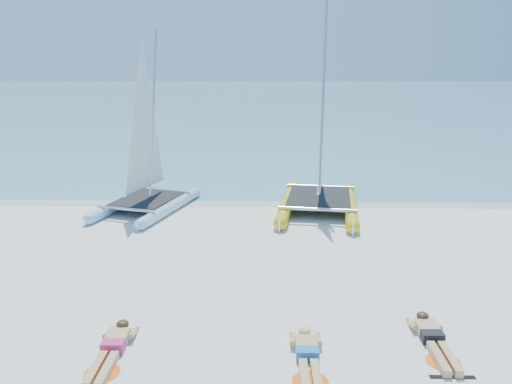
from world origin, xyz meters
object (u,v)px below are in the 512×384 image
Objects in this scene: towel_a at (109,361)px; sunbather_c at (433,338)px; sunbather_a at (112,348)px; catamaran_yellow at (321,141)px; sunbather_b at (308,355)px; towel_b at (308,368)px; catamaran_blue at (146,156)px; towel_c at (436,350)px.

sunbather_c reaches higher than towel_a.
sunbather_a is at bearing 90.00° from towel_a.
sunbather_b is (-1.09, -9.14, -2.08)m from catamaran_yellow.
sunbather_b is at bearing -2.50° from sunbather_a.
towel_b is (-1.09, -9.33, -2.19)m from catamaran_yellow.
sunbather_c is (1.09, -8.57, -2.08)m from catamaran_yellow.
catamaran_blue is 9.85m from sunbather_b.
catamaran_blue is 10.76m from towel_c.
sunbather_c is at bearing 14.47° from sunbather_b.
catamaran_blue reaches higher than sunbather_b.
catamaran_yellow is 9.64m from towel_b.
towel_a is at bearing -173.49° from sunbather_c.
towel_a is 5.40m from towel_c.
towel_b is 1.00× the size of towel_c.
catamaran_yellow is at bearing 64.96° from towel_a.
sunbather_c is (0.00, 0.19, 0.11)m from towel_c.
catamaran_yellow is 9.10m from towel_c.
towel_c is (5.38, 0.42, 0.00)m from towel_a.
sunbather_c reaches higher than towel_b.
catamaran_yellow reaches higher than towel_a.
towel_a is 1.00× the size of towel_b.
sunbather_b reaches higher than towel_a.
towel_b is (4.58, -8.76, -1.75)m from catamaran_blue.
sunbather_b is (3.20, 0.05, 0.11)m from towel_a.
sunbather_a and sunbather_b have the same top height.
sunbather_c is (2.18, 0.56, 0.00)m from sunbather_b.
towel_b is at bearing -165.53° from towel_c.
sunbather_a is at bearing -64.49° from catamaran_blue.
sunbather_a is at bearing 174.09° from towel_b.
towel_c is at bearing -90.00° from sunbather_c.
sunbather_b reaches higher than towel_b.
catamaran_yellow is 3.78× the size of towel_c.
sunbather_c is at bearing -75.26° from catamaran_yellow.
sunbather_c is at bearing 4.49° from sunbather_a.
sunbather_c is at bearing 90.00° from towel_c.
sunbather_c is (5.38, 0.61, 0.11)m from towel_a.
catamaran_blue is at bearing 118.11° from sunbather_b.
towel_c is (2.18, 0.37, -0.11)m from sunbather_b.
catamaran_yellow is at bearing 64.50° from sunbather_a.
catamaran_blue is at bearing -166.77° from catamaran_yellow.
towel_a is 0.22m from sunbather_a.
sunbather_a is 3.22m from towel_b.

